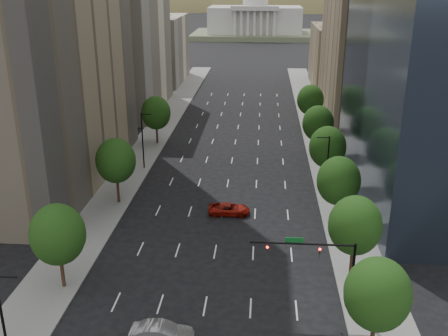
% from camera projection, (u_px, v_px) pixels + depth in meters
% --- Properties ---
extents(sidewalk_left, '(6.00, 200.00, 0.15)m').
position_uv_depth(sidewalk_left, '(123.00, 180.00, 76.46)').
color(sidewalk_left, slate).
rests_on(sidewalk_left, ground).
extents(sidewalk_right, '(6.00, 200.00, 0.15)m').
position_uv_depth(sidewalk_right, '(335.00, 186.00, 74.24)').
color(sidewalk_right, slate).
rests_on(sidewalk_right, ground).
extents(midrise_cream_left, '(14.00, 30.00, 35.00)m').
position_uv_depth(midrise_cream_left, '(126.00, 30.00, 111.22)').
color(midrise_cream_left, beige).
rests_on(midrise_cream_left, ground).
extents(filler_left, '(14.00, 26.00, 18.00)m').
position_uv_depth(filler_left, '(158.00, 49.00, 145.02)').
color(filler_left, beige).
rests_on(filler_left, ground).
extents(parking_tan_right, '(14.00, 30.00, 30.00)m').
position_uv_depth(parking_tan_right, '(363.00, 46.00, 105.72)').
color(parking_tan_right, '#8C7759').
rests_on(parking_tan_right, ground).
extents(filler_right, '(14.00, 26.00, 16.00)m').
position_uv_depth(filler_right, '(339.00, 57.00, 138.99)').
color(filler_right, '#8C7759').
rests_on(filler_right, ground).
extents(tree_right_0, '(5.20, 5.20, 8.39)m').
position_uv_depth(tree_right_0, '(377.00, 294.00, 39.80)').
color(tree_right_0, '#382316').
rests_on(tree_right_0, ground).
extents(tree_right_1, '(5.20, 5.20, 8.75)m').
position_uv_depth(tree_right_1, '(355.00, 226.00, 49.95)').
color(tree_right_1, '#382316').
rests_on(tree_right_1, ground).
extents(tree_right_2, '(5.20, 5.20, 8.61)m').
position_uv_depth(tree_right_2, '(339.00, 181.00, 61.21)').
color(tree_right_2, '#382316').
rests_on(tree_right_2, ground).
extents(tree_right_3, '(5.20, 5.20, 8.89)m').
position_uv_depth(tree_right_3, '(328.00, 147.00, 72.32)').
color(tree_right_3, '#382316').
rests_on(tree_right_3, ground).
extents(tree_right_4, '(5.20, 5.20, 8.46)m').
position_uv_depth(tree_right_4, '(318.00, 123.00, 85.55)').
color(tree_right_4, '#382316').
rests_on(tree_right_4, ground).
extents(tree_right_5, '(5.20, 5.20, 8.75)m').
position_uv_depth(tree_right_5, '(310.00, 100.00, 100.40)').
color(tree_right_5, '#382316').
rests_on(tree_right_5, ground).
extents(tree_left_0, '(5.20, 5.20, 8.75)m').
position_uv_depth(tree_left_0, '(58.00, 235.00, 48.21)').
color(tree_left_0, '#382316').
rests_on(tree_left_0, ground).
extents(tree_left_1, '(5.20, 5.20, 8.97)m').
position_uv_depth(tree_left_1, '(116.00, 161.00, 66.82)').
color(tree_left_1, '#382316').
rests_on(tree_left_1, ground).
extents(tree_left_2, '(5.20, 5.20, 8.68)m').
position_uv_depth(tree_left_2, '(156.00, 113.00, 91.21)').
color(tree_left_2, '#382316').
rests_on(tree_left_2, ground).
extents(streetlight_rn, '(1.70, 0.20, 9.00)m').
position_uv_depth(streetlight_rn, '(327.00, 166.00, 68.05)').
color(streetlight_rn, black).
rests_on(streetlight_rn, ground).
extents(streetlight_ls, '(1.70, 0.20, 9.00)m').
position_uv_depth(streetlight_ls, '(4.00, 324.00, 37.28)').
color(streetlight_ls, black).
rests_on(streetlight_ls, ground).
extents(streetlight_ln, '(1.70, 0.20, 9.00)m').
position_uv_depth(streetlight_ln, '(143.00, 139.00, 79.32)').
color(streetlight_ln, black).
rests_on(streetlight_ln, ground).
extents(traffic_signal, '(9.12, 0.40, 7.38)m').
position_uv_depth(traffic_signal, '(325.00, 261.00, 44.79)').
color(traffic_signal, black).
rests_on(traffic_signal, ground).
extents(capitol, '(60.00, 40.00, 35.20)m').
position_uv_depth(capitol, '(255.00, 19.00, 249.61)').
color(capitol, '#596647').
rests_on(capitol, ground).
extents(foothills, '(720.00, 413.00, 263.00)m').
position_uv_depth(foothills, '(291.00, 37.00, 590.02)').
color(foothills, olive).
rests_on(foothills, ground).
extents(car_silver, '(5.20, 1.82, 1.71)m').
position_uv_depth(car_silver, '(162.00, 333.00, 42.40)').
color(car_silver, gray).
rests_on(car_silver, ground).
extents(car_red_far, '(5.34, 2.61, 1.46)m').
position_uv_depth(car_red_far, '(229.00, 209.00, 65.34)').
color(car_red_far, maroon).
rests_on(car_red_far, ground).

